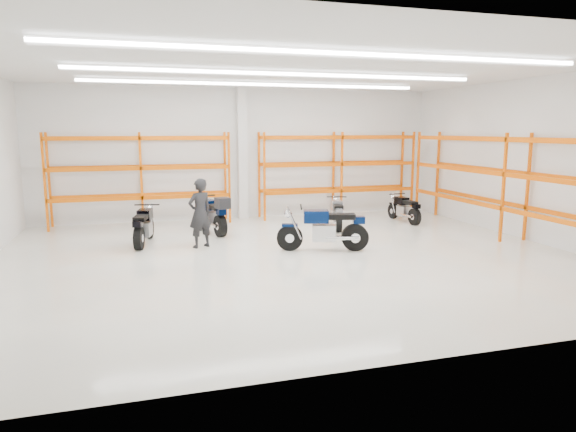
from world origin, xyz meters
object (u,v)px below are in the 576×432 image
object	(u,v)px
motorcycle_back_a	(144,227)
motorcycle_back_c	(337,214)
motorcycle_back_d	(405,210)
standing_man	(200,213)
structural_column	(242,154)
motorcycle_back_b	(213,215)
motorcycle_main	(327,230)

from	to	relation	value
motorcycle_back_a	motorcycle_back_c	world-z (taller)	motorcycle_back_a
motorcycle_back_d	motorcycle_back_a	bearing A→B (deg)	-172.80
motorcycle_back_a	motorcycle_back_d	xyz separation A→B (m)	(8.47, 1.07, -0.05)
standing_man	structural_column	world-z (taller)	structural_column
motorcycle_back_a	motorcycle_back_b	bearing A→B (deg)	26.36
standing_man	motorcycle_back_d	bearing A→B (deg)	169.73
motorcycle_back_b	standing_man	bearing A→B (deg)	-108.12
motorcycle_back_d	motorcycle_back_c	bearing A→B (deg)	-171.98
standing_man	structural_column	xyz separation A→B (m)	(1.98, 4.16, 1.34)
motorcycle_main	motorcycle_back_d	xyz separation A→B (m)	(3.96, 3.12, -0.12)
motorcycle_back_d	structural_column	world-z (taller)	structural_column
motorcycle_back_c	motorcycle_back_d	xyz separation A→B (m)	(2.57, 0.36, -0.02)
motorcycle_back_c	standing_man	bearing A→B (deg)	-161.86
motorcycle_back_b	standing_man	world-z (taller)	standing_man
motorcycle_main	standing_man	distance (m)	3.35
motorcycle_back_b	motorcycle_back_d	xyz separation A→B (m)	(6.46, 0.07, -0.13)
motorcycle_main	motorcycle_back_d	distance (m)	5.04
motorcycle_main	motorcycle_back_b	bearing A→B (deg)	129.36
standing_man	structural_column	size ratio (longest dim) A/B	0.41
motorcycle_back_b	structural_column	world-z (taller)	structural_column
motorcycle_back_b	structural_column	bearing A→B (deg)	59.75
standing_man	motorcycle_back_b	bearing A→B (deg)	-132.92
motorcycle_back_b	motorcycle_back_d	bearing A→B (deg)	0.66
motorcycle_back_d	structural_column	bearing A→B (deg)	155.20
motorcycle_main	motorcycle_back_d	size ratio (longest dim) A/B	1.24
motorcycle_back_c	standing_man	xyz separation A→B (m)	(-4.46, -1.46, 0.47)
motorcycle_back_b	motorcycle_back_c	distance (m)	3.90
motorcycle_back_c	structural_column	xyz separation A→B (m)	(-2.48, 2.70, 1.81)
motorcycle_back_a	standing_man	xyz separation A→B (m)	(1.44, -0.75, 0.43)
motorcycle_main	motorcycle_back_d	world-z (taller)	motorcycle_main
motorcycle_back_c	standing_man	distance (m)	4.71
motorcycle_main	motorcycle_back_d	bearing A→B (deg)	38.19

